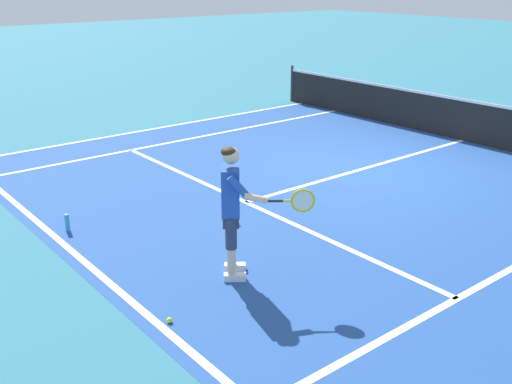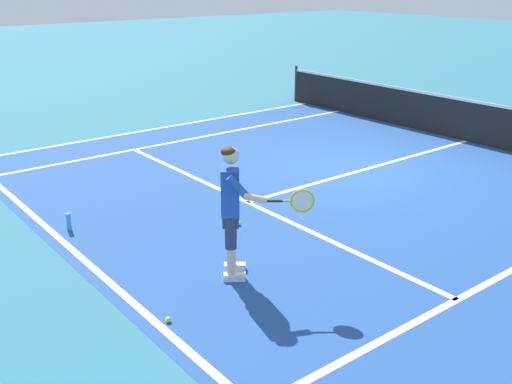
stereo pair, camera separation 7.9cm
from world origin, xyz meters
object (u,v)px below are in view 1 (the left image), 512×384
object	(u,v)px
tennis_player	(233,204)
water_bottle	(67,223)
tennis_ball_near_feet	(169,320)
tennis_ball_by_baseline	(238,224)

from	to	relation	value
tennis_player	water_bottle	world-z (taller)	tennis_player
tennis_ball_near_feet	water_bottle	distance (m)	3.15
tennis_player	tennis_ball_by_baseline	xyz separation A→B (m)	(-1.26, 1.02, -0.96)
tennis_player	water_bottle	bearing A→B (deg)	-157.82
tennis_player	tennis_ball_by_baseline	world-z (taller)	tennis_player
tennis_player	water_bottle	xyz separation A→B (m)	(-2.71, -1.10, -0.85)
tennis_player	tennis_ball_near_feet	distance (m)	1.62
tennis_ball_by_baseline	tennis_player	bearing A→B (deg)	-38.94
tennis_ball_by_baseline	water_bottle	xyz separation A→B (m)	(-1.45, -2.12, 0.10)
tennis_player	tennis_ball_near_feet	bearing A→B (deg)	-70.25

